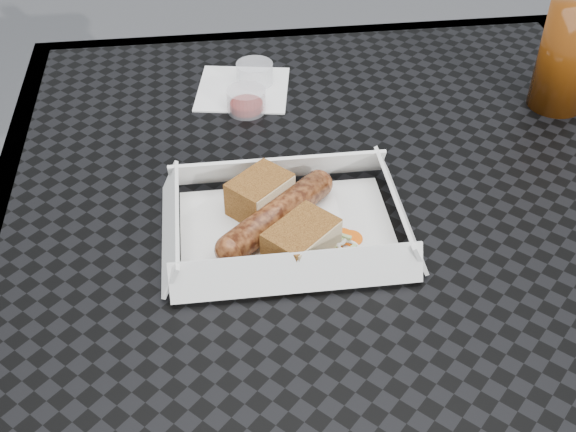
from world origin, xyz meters
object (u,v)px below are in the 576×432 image
object	(u,v)px
food_tray	(287,230)
patio_table	(344,235)
drink_glass	(567,56)
bratwurst	(277,215)

from	to	relation	value
food_tray	patio_table	bearing A→B (deg)	41.79
drink_glass	bratwurst	bearing A→B (deg)	-152.53
bratwurst	drink_glass	xyz separation A→B (m)	(0.39, 0.20, 0.05)
patio_table	food_tray	size ratio (longest dim) A/B	3.64
patio_table	food_tray	xyz separation A→B (m)	(-0.08, -0.07, 0.08)
patio_table	food_tray	world-z (taller)	food_tray
patio_table	drink_glass	bearing A→B (deg)	24.49
food_tray	drink_glass	xyz separation A→B (m)	(0.38, 0.21, 0.07)
patio_table	drink_glass	xyz separation A→B (m)	(0.30, 0.14, 0.15)
bratwurst	drink_glass	size ratio (longest dim) A/B	0.94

